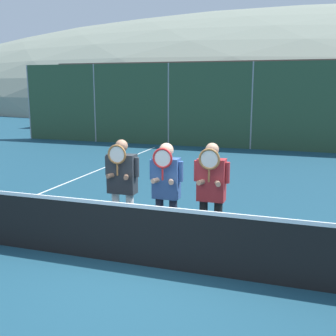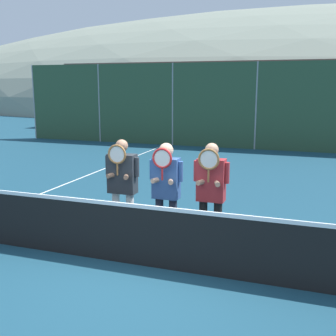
# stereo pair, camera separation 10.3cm
# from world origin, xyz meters

# --- Properties ---
(ground_plane) EXTENTS (120.00, 120.00, 0.00)m
(ground_plane) POSITION_xyz_m (0.00, 0.00, 0.00)
(ground_plane) COLOR navy
(hill_distant) EXTENTS (113.12, 62.85, 22.00)m
(hill_distant) POSITION_xyz_m (0.00, 51.97, 0.00)
(hill_distant) COLOR gray
(hill_distant) RESTS_ON ground_plane
(clubhouse_building) EXTENTS (21.21, 5.50, 3.78)m
(clubhouse_building) POSITION_xyz_m (-1.41, 19.50, 1.91)
(clubhouse_building) COLOR #9EA3A8
(clubhouse_building) RESTS_ON ground_plane
(fence_back) EXTENTS (21.17, 0.06, 3.47)m
(fence_back) POSITION_xyz_m (-0.00, 11.80, 1.74)
(fence_back) COLOR gray
(fence_back) RESTS_ON ground_plane
(tennis_net) EXTENTS (10.38, 0.09, 1.03)m
(tennis_net) POSITION_xyz_m (0.00, 0.00, 0.48)
(tennis_net) COLOR gray
(tennis_net) RESTS_ON ground_plane
(court_line_left_sideline) EXTENTS (0.05, 16.00, 0.01)m
(court_line_left_sideline) POSITION_xyz_m (-3.86, 3.00, 0.00)
(court_line_left_sideline) COLOR white
(court_line_left_sideline) RESTS_ON ground_plane
(player_leftmost) EXTENTS (0.61, 0.34, 1.72)m
(player_leftmost) POSITION_xyz_m (-0.65, 0.85, 1.03)
(player_leftmost) COLOR white
(player_leftmost) RESTS_ON ground_plane
(player_center_left) EXTENTS (0.56, 0.34, 1.71)m
(player_center_left) POSITION_xyz_m (0.14, 0.80, 1.03)
(player_center_left) COLOR #232838
(player_center_left) RESTS_ON ground_plane
(player_center_right) EXTENTS (0.56, 0.34, 1.74)m
(player_center_right) POSITION_xyz_m (0.86, 0.84, 1.03)
(player_center_right) COLOR black
(player_center_right) RESTS_ON ground_plane
(car_far_left) EXTENTS (4.03, 1.98, 1.70)m
(car_far_left) POSITION_xyz_m (-7.15, 14.26, 0.87)
(car_far_left) COLOR silver
(car_far_left) RESTS_ON ground_plane
(car_left_of_center) EXTENTS (4.59, 2.09, 1.81)m
(car_left_of_center) POSITION_xyz_m (-2.26, 13.83, 0.92)
(car_left_of_center) COLOR maroon
(car_left_of_center) RESTS_ON ground_plane
(car_center) EXTENTS (4.27, 2.06, 1.68)m
(car_center) POSITION_xyz_m (2.75, 13.88, 0.86)
(car_center) COLOR silver
(car_center) RESTS_ON ground_plane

